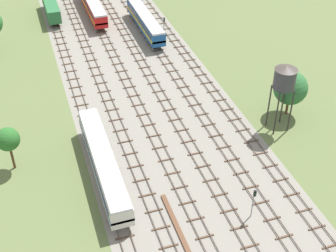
% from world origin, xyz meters
% --- Properties ---
extents(ground_plane, '(480.00, 480.00, 0.00)m').
position_xyz_m(ground_plane, '(0.00, 56.00, 0.00)').
color(ground_plane, '#5B6B3D').
extents(ballast_bed, '(26.86, 176.00, 0.01)m').
position_xyz_m(ballast_bed, '(0.00, 56.00, 0.00)').
color(ballast_bed, gray).
rests_on(ballast_bed, ground).
extents(track_far_left, '(2.40, 126.00, 0.29)m').
position_xyz_m(track_far_left, '(-11.43, 57.00, 0.14)').
color(track_far_left, '#47382D').
rests_on(track_far_left, ground).
extents(track_left, '(2.40, 126.00, 0.29)m').
position_xyz_m(track_left, '(-6.86, 57.00, 0.14)').
color(track_left, '#47382D').
rests_on(track_left, ground).
extents(track_centre_left, '(2.40, 126.00, 0.29)m').
position_xyz_m(track_centre_left, '(-2.29, 57.00, 0.14)').
color(track_centre_left, '#47382D').
rests_on(track_centre_left, ground).
extents(track_centre, '(2.40, 126.00, 0.29)m').
position_xyz_m(track_centre, '(2.29, 57.00, 0.14)').
color(track_centre, '#47382D').
rests_on(track_centre, ground).
extents(track_centre_right, '(2.40, 126.00, 0.29)m').
position_xyz_m(track_centre_right, '(6.86, 57.00, 0.14)').
color(track_centre_right, '#47382D').
rests_on(track_centre_right, ground).
extents(track_right, '(2.40, 126.00, 0.29)m').
position_xyz_m(track_right, '(11.43, 57.00, 0.14)').
color(track_right, '#47382D').
rests_on(track_right, ground).
extents(passenger_coach_far_left_nearest, '(2.96, 22.00, 3.80)m').
position_xyz_m(passenger_coach_far_left_nearest, '(-11.43, 25.02, 2.61)').
color(passenger_coach_far_left_nearest, beige).
rests_on(passenger_coach_far_left_nearest, ground).
extents(diesel_railcar_centre_right_near, '(2.96, 20.50, 3.80)m').
position_xyz_m(diesel_railcar_centre_right_near, '(6.86, 67.65, 2.60)').
color(diesel_railcar_centre_right_near, '#194C8C').
rests_on(diesel_railcar_centre_right_near, ground).
extents(passenger_coach_centre_left_mid, '(2.96, 22.00, 3.80)m').
position_xyz_m(passenger_coach_centre_left_mid, '(-2.29, 80.77, 2.61)').
color(passenger_coach_centre_left_mid, red).
rests_on(passenger_coach_centre_left_mid, ground).
extents(freight_boxcar_far_left_midfar, '(2.87, 14.00, 3.60)m').
position_xyz_m(freight_boxcar_far_left_midfar, '(-11.42, 82.20, 2.45)').
color(freight_boxcar_far_left_midfar, '#286638').
rests_on(freight_boxcar_far_left_midfar, ground).
extents(water_tower, '(3.42, 3.42, 11.07)m').
position_xyz_m(water_tower, '(16.83, 27.48, 9.06)').
color(water_tower, '#2D2826').
rests_on(water_tower, ground).
extents(signal_post_nearest, '(0.28, 0.47, 4.65)m').
position_xyz_m(signal_post_nearest, '(4.57, 11.80, 2.99)').
color(signal_post_nearest, gray).
rests_on(signal_post_nearest, ground).
extents(signal_post_near, '(0.28, 0.47, 5.58)m').
position_xyz_m(signal_post_near, '(9.14, 61.57, 3.53)').
color(signal_post_near, gray).
rests_on(signal_post_near, ground).
extents(lineside_tree_0, '(3.31, 3.31, 6.79)m').
position_xyz_m(lineside_tree_0, '(-23.20, 30.78, 5.09)').
color(lineside_tree_0, '#4C331E').
rests_on(lineside_tree_0, ground).
extents(lineside_tree_1, '(5.47, 5.47, 7.71)m').
position_xyz_m(lineside_tree_1, '(20.25, 30.47, 4.96)').
color(lineside_tree_1, '#4C331E').
rests_on(lineside_tree_1, ground).
extents(spare_rail_bundle, '(0.60, 10.00, 0.24)m').
position_xyz_m(spare_rail_bundle, '(-4.93, 13.74, 0.12)').
color(spare_rail_bundle, brown).
rests_on(spare_rail_bundle, ground).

